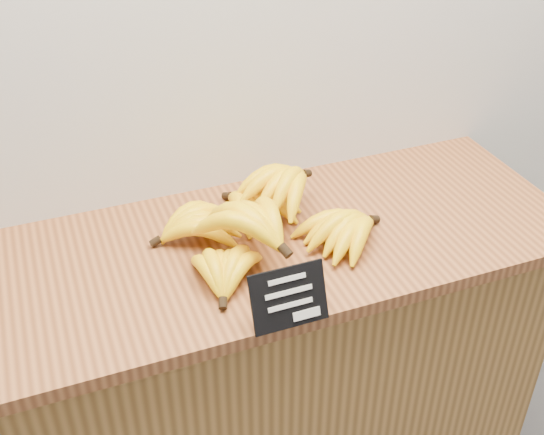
{
  "coord_description": "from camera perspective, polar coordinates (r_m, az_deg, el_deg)",
  "views": [
    {
      "loc": [
        -0.24,
        1.63,
        1.8
      ],
      "look_at": [
        0.17,
        2.7,
        1.02
      ],
      "focal_mm": 45.0,
      "sensor_mm": 36.0,
      "label": 1
    }
  ],
  "objects": [
    {
      "name": "chalkboard_sign",
      "position": [
        1.25,
        1.43,
        -6.73
      ],
      "size": [
        0.14,
        0.05,
        0.11
      ],
      "primitive_type": "cube",
      "rotation": [
        -0.37,
        0.0,
        0.0
      ],
      "color": "black",
      "rests_on": "counter_top"
    },
    {
      "name": "counter_top",
      "position": [
        1.49,
        -0.69,
        -2.33
      ],
      "size": [
        1.39,
        0.54,
        0.03
      ],
      "primitive_type": "cube",
      "color": "#95572E",
      "rests_on": "counter"
    },
    {
      "name": "counter",
      "position": [
        1.8,
        -0.59,
        -14.26
      ],
      "size": [
        1.29,
        0.5,
        0.9
      ],
      "primitive_type": "cube",
      "color": "olive",
      "rests_on": "ground"
    },
    {
      "name": "banana_pile",
      "position": [
        1.44,
        -0.89,
        -0.29
      ],
      "size": [
        0.49,
        0.37,
        0.13
      ],
      "color": "yellow",
      "rests_on": "counter_top"
    }
  ]
}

